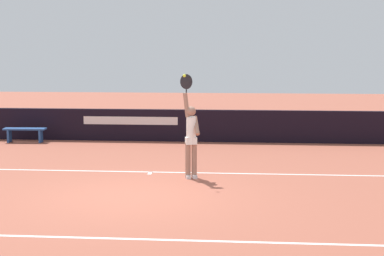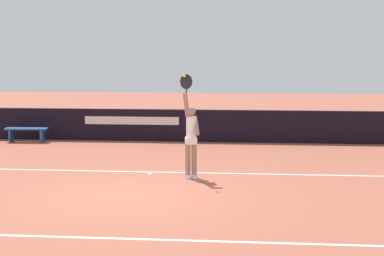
% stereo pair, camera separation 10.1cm
% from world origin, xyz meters
% --- Properties ---
extents(ground_plane, '(60.00, 60.00, 0.00)m').
position_xyz_m(ground_plane, '(0.00, 0.00, 0.00)').
color(ground_plane, '#A25340').
extents(court_lines, '(11.81, 5.49, 0.00)m').
position_xyz_m(court_lines, '(0.00, -0.20, 0.00)').
color(court_lines, white).
rests_on(court_lines, ground).
extents(back_wall, '(14.88, 0.20, 1.02)m').
position_xyz_m(back_wall, '(-0.00, 7.64, 0.51)').
color(back_wall, black).
rests_on(back_wall, ground).
extents(tennis_player, '(0.47, 0.42, 2.38)m').
position_xyz_m(tennis_player, '(1.02, 1.87, 0.98)').
color(tennis_player, '#9C705E').
rests_on(tennis_player, ground).
extents(tennis_ball, '(0.07, 0.07, 0.07)m').
position_xyz_m(tennis_ball, '(0.91, 1.53, 2.35)').
color(tennis_ball, yellow).
extents(courtside_bench_near, '(1.34, 0.42, 0.45)m').
position_xyz_m(courtside_bench_near, '(-4.71, 6.99, 0.34)').
color(courtside_bench_near, '#274F92').
rests_on(courtside_bench_near, ground).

